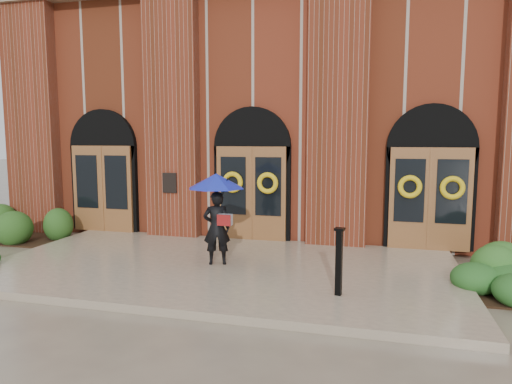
% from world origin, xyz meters
% --- Properties ---
extents(ground, '(90.00, 90.00, 0.00)m').
position_xyz_m(ground, '(0.00, 0.00, 0.00)').
color(ground, gray).
rests_on(ground, ground).
extents(landing, '(10.00, 5.30, 0.15)m').
position_xyz_m(landing, '(0.00, 0.15, 0.07)').
color(landing, tan).
rests_on(landing, ground).
extents(church_building, '(16.20, 12.53, 7.00)m').
position_xyz_m(church_building, '(0.00, 8.78, 3.50)').
color(church_building, maroon).
rests_on(church_building, ground).
extents(man_with_umbrella, '(1.55, 1.55, 1.98)m').
position_xyz_m(man_with_umbrella, '(-0.08, 0.18, 1.53)').
color(man_with_umbrella, black).
rests_on(man_with_umbrella, landing).
extents(metal_post, '(0.19, 0.19, 1.19)m').
position_xyz_m(metal_post, '(2.63, -1.15, 0.78)').
color(metal_post, black).
rests_on(metal_post, landing).
extents(hedge_wall_left, '(3.40, 1.36, 0.87)m').
position_xyz_m(hedge_wall_left, '(-7.06, 1.63, 0.44)').
color(hedge_wall_left, '#264E1A').
rests_on(hedge_wall_left, ground).
extents(hedge_front_right, '(1.52, 1.30, 0.54)m').
position_xyz_m(hedge_front_right, '(5.10, 0.00, 0.27)').
color(hedge_front_right, '#23541E').
rests_on(hedge_front_right, ground).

